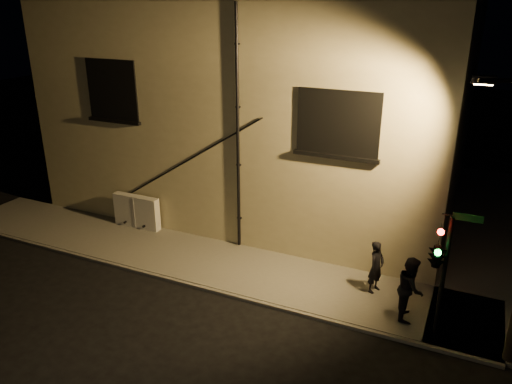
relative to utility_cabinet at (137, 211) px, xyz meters
The scene contains 7 objects.
ground 6.78m from the utility_cabinet, 23.65° to the right, with size 90.00×90.00×0.00m, color black.
sidewalk 7.61m from the utility_cabinet, 12.88° to the left, with size 21.00×16.00×0.12m.
building 7.93m from the utility_cabinet, 63.29° to the left, with size 16.20×12.23×8.80m.
utility_cabinet is the anchor object (origin of this frame).
pedestrian_a 9.53m from the utility_cabinet, ahead, with size 0.60×0.40×1.65m, color black.
pedestrian_b 10.78m from the utility_cabinet, ahead, with size 0.91×0.71×1.86m, color black.
traffic_signal 11.59m from the utility_cabinet, 11.34° to the right, with size 1.18×2.05×3.53m.
Camera 1 is at (5.58, -11.62, 8.48)m, focal length 35.00 mm.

